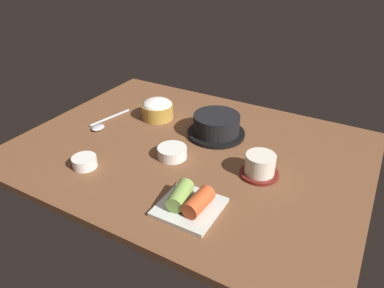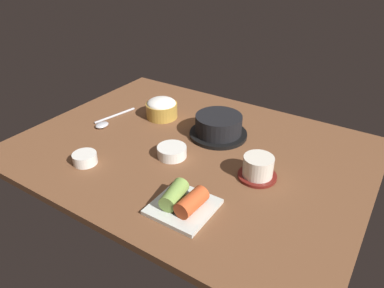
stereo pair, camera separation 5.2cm
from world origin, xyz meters
The scene contains 8 objects.
dining_table centered at (0.00, 0.00, 1.00)cm, with size 100.00×76.00×2.00cm, color brown.
stone_pot centered at (3.31, 10.95, 5.40)cm, with size 17.88×17.88×6.89cm.
rice_bowl centered at (-19.25, 11.82, 5.48)cm, with size 10.59×10.59×6.88cm.
tea_cup_with_saucer centered at (22.54, -2.68, 4.96)cm, with size 10.12×10.12×6.11cm.
banchan_cup_center centered at (-1.82, -6.51, 3.66)cm, with size 8.32×8.32×3.07cm.
kimchi_plate centered at (13.33, -23.21, 3.97)cm, with size 13.70×13.70×5.02cm.
side_bowl_near centered at (-19.78, -22.26, 3.61)cm, with size 6.64×6.64×2.98cm.
spoon centered at (-31.81, -2.02, 2.62)cm, with size 5.69×18.09×1.35cm.
Camera 1 is at (44.89, -77.65, 56.90)cm, focal length 33.46 mm.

